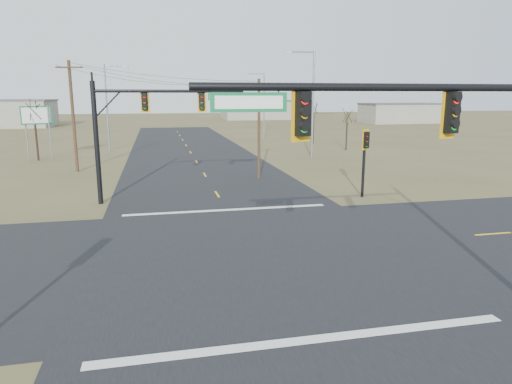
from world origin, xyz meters
The scene contains 19 objects.
ground centered at (0.00, 0.00, 0.00)m, with size 320.00×320.00×0.00m, color brown.
road_ew centered at (0.00, 0.00, 0.01)m, with size 160.00×14.00×0.02m, color black.
road_ns centered at (0.00, 0.00, 0.01)m, with size 14.00×160.00×0.02m, color black.
stop_bar_near centered at (0.00, -7.50, 0.03)m, with size 12.00×0.40×0.01m, color silver.
stop_bar_far centered at (0.00, 7.50, 0.03)m, with size 12.00×0.40×0.01m, color silver.
mast_arm_near centered at (3.90, -7.94, 5.42)m, with size 10.82×0.56×7.47m.
mast_arm_far centered at (-4.63, 10.91, 5.41)m, with size 9.29×0.59×7.53m.
pedestal_signal_ne centered at (9.40, 9.04, 3.30)m, with size 0.68×0.60×4.54m.
utility_pole_near centered at (4.17, 17.47, 4.19)m, with size 1.93×0.51×7.95m.
utility_pole_far centered at (-10.93, 24.30, 4.99)m, with size 2.33×0.58×9.61m.
highway_sign centered at (-15.81, 32.53, 4.00)m, with size 2.88×0.97×5.61m.
streetlight_a centered at (12.21, 28.22, 6.32)m, with size 3.15×0.51×11.24m.
streetlight_b centered at (12.35, 51.16, 5.66)m, with size 2.82×0.46×10.08m.
streetlight_c centered at (-9.35, 40.04, 5.79)m, with size 2.88×0.38×10.31m.
bare_tree_a centered at (-16.05, 32.60, 5.27)m, with size 3.12×3.12×6.66m.
bare_tree_c centered at (19.10, 34.40, 4.24)m, with size 2.96×2.96×5.41m.
bare_tree_d centered at (17.74, 42.83, 5.06)m, with size 2.99×2.99×6.28m.
warehouse_mid centered at (25.00, 110.00, 2.50)m, with size 20.00×12.00×5.00m, color gray.
warehouse_right centered at (55.00, 85.00, 2.25)m, with size 18.00×10.00×4.50m, color gray.
Camera 1 is at (-3.91, -18.44, 6.68)m, focal length 32.00 mm.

